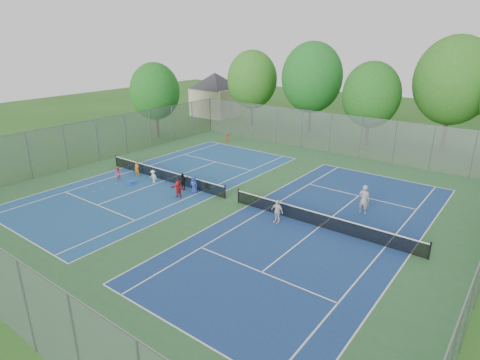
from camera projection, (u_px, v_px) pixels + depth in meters
name	position (u px, v px, depth m)	size (l,w,h in m)	color
ground	(232.00, 201.00, 28.99)	(120.00, 120.00, 0.00)	#28591C
court_pad	(232.00, 201.00, 28.99)	(32.00, 32.00, 0.01)	#2D5F32
court_left	(165.00, 180.00, 32.97)	(10.97, 23.77, 0.01)	navy
court_right	(319.00, 227.00, 25.01)	(10.97, 23.77, 0.01)	navy
net_left	(165.00, 175.00, 32.82)	(12.87, 0.10, 0.91)	black
net_right	(320.00, 220.00, 24.86)	(12.87, 0.10, 0.91)	black
fence_north	(330.00, 133.00, 40.29)	(32.00, 0.10, 4.00)	gray
fence_west	(97.00, 141.00, 37.41)	(32.00, 0.10, 4.00)	gray
house	(215.00, 87.00, 58.03)	(11.03, 11.03, 7.30)	#B7A88C
tree_nw	(252.00, 80.00, 51.41)	(6.40, 6.40, 9.58)	#443326
tree_nl	(312.00, 77.00, 47.39)	(7.20, 7.20, 10.69)	#443326
tree_nc	(371.00, 95.00, 41.73)	(6.00, 6.00, 8.85)	#443326
tree_nr	(454.00, 81.00, 39.44)	(7.60, 7.60, 11.42)	#443326
tree_side_w	(155.00, 91.00, 45.49)	(5.60, 5.60, 8.47)	#443326
ball_crate	(131.00, 183.00, 32.01)	(0.38, 0.38, 0.33)	blue
ball_hopper	(208.00, 186.00, 31.07)	(0.27, 0.27, 0.53)	#238033
student_a	(137.00, 169.00, 33.87)	(0.46, 0.30, 1.27)	orange
student_b	(118.00, 174.00, 32.82)	(0.56, 0.44, 1.15)	#D45277
student_c	(153.00, 177.00, 32.28)	(0.70, 0.40, 1.09)	white
student_d	(183.00, 182.00, 30.76)	(0.79, 0.33, 1.35)	black
student_e	(194.00, 185.00, 30.10)	(0.67, 0.44, 1.37)	#293E97
student_f	(178.00, 189.00, 29.36)	(1.25, 0.40, 1.35)	red
child_far_baseline	(227.00, 139.00, 44.27)	(0.65, 0.38, 1.01)	#AC2818
instructor	(364.00, 199.00, 26.60)	(0.74, 0.49, 2.03)	gray
teen_court_b	(277.00, 211.00, 25.35)	(0.92, 0.38, 1.57)	silver
tennis_ball_0	(106.00, 214.00, 26.75)	(0.07, 0.07, 0.07)	gold
tennis_ball_1	(116.00, 184.00, 32.21)	(0.07, 0.07, 0.07)	#D9EE37
tennis_ball_2	(84.00, 204.00, 28.30)	(0.07, 0.07, 0.07)	gold
tennis_ball_3	(125.00, 211.00, 27.17)	(0.07, 0.07, 0.07)	#CCEF37
tennis_ball_4	(85.00, 188.00, 31.26)	(0.07, 0.07, 0.07)	#C2D832
tennis_ball_5	(87.00, 189.00, 31.16)	(0.07, 0.07, 0.07)	#A6C82E
tennis_ball_6	(144.00, 205.00, 28.16)	(0.07, 0.07, 0.07)	#C2E134
tennis_ball_7	(121.00, 173.00, 34.62)	(0.07, 0.07, 0.07)	#A9CB2F
tennis_ball_8	(103.00, 189.00, 31.15)	(0.07, 0.07, 0.07)	#C5D230
tennis_ball_9	(67.00, 197.00, 29.63)	(0.07, 0.07, 0.07)	yellow
tennis_ball_10	(95.00, 192.00, 30.54)	(0.07, 0.07, 0.07)	#D3F138
tennis_ball_11	(165.00, 202.00, 28.66)	(0.07, 0.07, 0.07)	#BAD531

